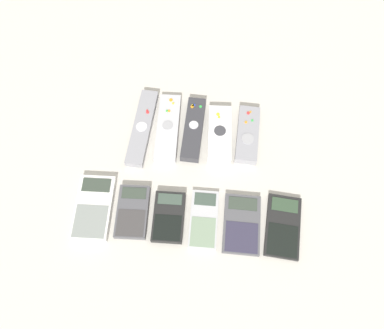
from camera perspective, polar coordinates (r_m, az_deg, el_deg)
ground_plane at (r=0.91m, az=-0.19°, el=-2.19°), size 3.00×3.00×0.00m
remote_0 at (r=0.97m, az=-7.56°, el=5.62°), size 0.05×0.22×0.02m
remote_1 at (r=0.96m, az=-3.70°, el=5.63°), size 0.06×0.19×0.02m
remote_2 at (r=0.96m, az=0.22°, el=5.41°), size 0.05×0.18×0.03m
remote_3 at (r=0.95m, az=4.23°, el=4.67°), size 0.07×0.16×0.03m
remote_4 at (r=0.96m, az=8.47°, el=4.54°), size 0.06×0.16×0.02m
calculator_0 at (r=0.90m, az=-14.76°, el=-6.32°), size 0.09×0.16×0.02m
calculator_1 at (r=0.88m, az=-9.06°, el=-7.10°), size 0.08×0.13×0.02m
calculator_2 at (r=0.87m, az=-3.58°, el=-7.98°), size 0.07×0.12×0.02m
calculator_3 at (r=0.87m, az=1.81°, el=-8.31°), size 0.07×0.14×0.01m
calculator_4 at (r=0.87m, az=7.59°, el=-8.99°), size 0.08×0.14×0.01m
calculator_5 at (r=0.89m, az=13.69°, el=-9.12°), size 0.09×0.15×0.01m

